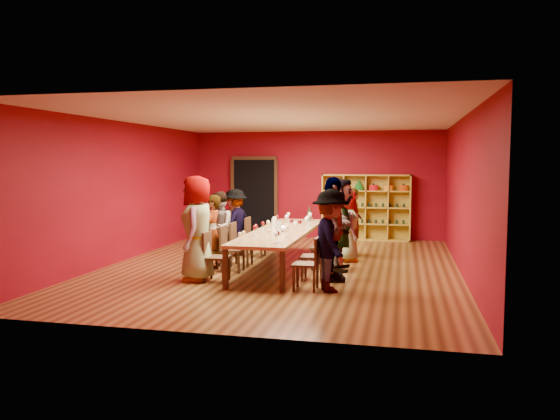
# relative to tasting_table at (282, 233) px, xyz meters

# --- Properties ---
(room_shell) EXTENTS (7.10, 9.10, 3.04)m
(room_shell) POSITION_rel_tasting_table_xyz_m (0.00, 0.00, 0.80)
(room_shell) COLOR #543316
(room_shell) RESTS_ON ground
(tasting_table) EXTENTS (1.10, 4.50, 0.75)m
(tasting_table) POSITION_rel_tasting_table_xyz_m (0.00, 0.00, 0.00)
(tasting_table) COLOR #A17743
(tasting_table) RESTS_ON ground
(doorway) EXTENTS (1.40, 0.17, 2.30)m
(doorway) POSITION_rel_tasting_table_xyz_m (-1.80, 4.43, 0.42)
(doorway) COLOR black
(doorway) RESTS_ON ground
(shelving_unit) EXTENTS (2.40, 0.40, 1.80)m
(shelving_unit) POSITION_rel_tasting_table_xyz_m (1.40, 4.32, 0.28)
(shelving_unit) COLOR gold
(shelving_unit) RESTS_ON ground
(chair_person_left_0) EXTENTS (0.42, 0.42, 0.89)m
(chair_person_left_0) POSITION_rel_tasting_table_xyz_m (-0.91, -1.62, -0.20)
(chair_person_left_0) COLOR black
(chair_person_left_0) RESTS_ON ground
(person_left_0) EXTENTS (0.66, 1.00, 1.89)m
(person_left_0) POSITION_rel_tasting_table_xyz_m (-1.20, -1.62, 0.25)
(person_left_0) COLOR tan
(person_left_0) RESTS_ON ground
(chair_person_left_1) EXTENTS (0.42, 0.42, 0.89)m
(chair_person_left_1) POSITION_rel_tasting_table_xyz_m (-0.91, -0.71, -0.20)
(chair_person_left_1) COLOR black
(chair_person_left_1) RESTS_ON ground
(person_left_1) EXTENTS (0.42, 0.56, 1.49)m
(person_left_1) POSITION_rel_tasting_table_xyz_m (-1.25, -0.71, 0.05)
(person_left_1) COLOR #5481AD
(person_left_1) RESTS_ON ground
(chair_person_left_2) EXTENTS (0.42, 0.42, 0.89)m
(chair_person_left_2) POSITION_rel_tasting_table_xyz_m (-0.91, -0.10, -0.20)
(chair_person_left_2) COLOR black
(chair_person_left_2) RESTS_ON ground
(person_left_2) EXTENTS (0.58, 0.82, 1.53)m
(person_left_2) POSITION_rel_tasting_table_xyz_m (-1.32, -0.10, 0.06)
(person_left_2) COLOR #151F3B
(person_left_2) RESTS_ON ground
(chair_person_left_3) EXTENTS (0.42, 0.42, 0.89)m
(chair_person_left_3) POSITION_rel_tasting_table_xyz_m (-0.91, 1.00, -0.20)
(chair_person_left_3) COLOR black
(chair_person_left_3) RESTS_ON ground
(person_left_3) EXTENTS (0.63, 1.06, 1.53)m
(person_left_3) POSITION_rel_tasting_table_xyz_m (-1.31, 1.00, 0.07)
(person_left_3) COLOR #5985B8
(person_left_3) RESTS_ON ground
(chair_person_right_0) EXTENTS (0.42, 0.42, 0.89)m
(chair_person_right_0) POSITION_rel_tasting_table_xyz_m (0.91, -1.91, -0.20)
(chair_person_right_0) COLOR black
(chair_person_right_0) RESTS_ON ground
(person_right_0) EXTENTS (0.82, 1.18, 1.69)m
(person_right_0) POSITION_rel_tasting_table_xyz_m (1.25, -1.91, 0.15)
(person_right_0) COLOR #4F4E54
(person_right_0) RESTS_ON ground
(chair_person_right_1) EXTENTS (0.42, 0.42, 0.89)m
(chair_person_right_1) POSITION_rel_tasting_table_xyz_m (0.91, -1.14, -0.20)
(chair_person_right_1) COLOR black
(chair_person_right_1) RESTS_ON ground
(person_right_1) EXTENTS (0.77, 1.19, 1.87)m
(person_right_1) POSITION_rel_tasting_table_xyz_m (1.18, -1.14, 0.24)
(person_right_1) COLOR #47484C
(person_right_1) RESTS_ON ground
(chair_person_right_2) EXTENTS (0.42, 0.42, 0.89)m
(chair_person_right_2) POSITION_rel_tasting_table_xyz_m (0.91, -0.07, -0.20)
(chair_person_right_2) COLOR black
(chair_person_right_2) RESTS_ON ground
(person_right_2) EXTENTS (0.57, 1.72, 1.83)m
(person_right_2) POSITION_rel_tasting_table_xyz_m (1.19, -0.07, 0.22)
(person_right_2) COLOR #5A82BA
(person_right_2) RESTS_ON ground
(chair_person_right_3) EXTENTS (0.42, 0.42, 0.89)m
(chair_person_right_3) POSITION_rel_tasting_table_xyz_m (0.91, 0.90, -0.20)
(chair_person_right_3) COLOR black
(chair_person_right_3) RESTS_ON ground
(person_right_3) EXTENTS (0.64, 0.84, 1.53)m
(person_right_3) POSITION_rel_tasting_table_xyz_m (1.24, 0.90, 0.06)
(person_right_3) COLOR tan
(person_right_3) RESTS_ON ground
(chair_person_right_4) EXTENTS (0.42, 0.42, 0.89)m
(chair_person_right_4) POSITION_rel_tasting_table_xyz_m (0.91, 1.64, -0.20)
(chair_person_right_4) COLOR black
(chair_person_right_4) RESTS_ON ground
(person_right_4) EXTENTS (0.47, 0.60, 1.55)m
(person_right_4) POSITION_rel_tasting_table_xyz_m (1.31, 1.64, 0.07)
(person_right_4) COLOR #505056
(person_right_4) RESTS_ON ground
(wine_glass_0) EXTENTS (0.08, 0.08, 0.20)m
(wine_glass_0) POSITION_rel_tasting_table_xyz_m (0.12, 0.37, 0.20)
(wine_glass_0) COLOR white
(wine_glass_0) RESTS_ON tasting_table
(wine_glass_1) EXTENTS (0.08, 0.08, 0.20)m
(wine_glass_1) POSITION_rel_tasting_table_xyz_m (0.29, -1.81, 0.20)
(wine_glass_1) COLOR white
(wine_glass_1) RESTS_ON tasting_table
(wine_glass_2) EXTENTS (0.08, 0.08, 0.19)m
(wine_glass_2) POSITION_rel_tasting_table_xyz_m (-0.32, 0.10, 0.19)
(wine_glass_2) COLOR white
(wine_glass_2) RESTS_ON tasting_table
(wine_glass_3) EXTENTS (0.08, 0.08, 0.20)m
(wine_glass_3) POSITION_rel_tasting_table_xyz_m (-0.35, 1.06, 0.20)
(wine_glass_3) COLOR white
(wine_glass_3) RESTS_ON tasting_table
(wine_glass_4) EXTENTS (0.08, 0.08, 0.21)m
(wine_glass_4) POSITION_rel_tasting_table_xyz_m (0.38, 0.70, 0.20)
(wine_glass_4) COLOR white
(wine_glass_4) RESTS_ON tasting_table
(wine_glass_5) EXTENTS (0.08, 0.08, 0.21)m
(wine_glass_5) POSITION_rel_tasting_table_xyz_m (-0.32, -0.85, 0.20)
(wine_glass_5) COLOR white
(wine_glass_5) RESTS_ON tasting_table
(wine_glass_6) EXTENTS (0.07, 0.07, 0.19)m
(wine_glass_6) POSITION_rel_tasting_table_xyz_m (-0.32, -1.88, 0.19)
(wine_glass_6) COLOR white
(wine_glass_6) RESTS_ON tasting_table
(wine_glass_7) EXTENTS (0.08, 0.08, 0.20)m
(wine_glass_7) POSITION_rel_tasting_table_xyz_m (-0.26, 1.87, 0.19)
(wine_glass_7) COLOR white
(wine_glass_7) RESTS_ON tasting_table
(wine_glass_8) EXTENTS (0.08, 0.08, 0.21)m
(wine_glass_8) POSITION_rel_tasting_table_xyz_m (0.32, -0.19, 0.20)
(wine_glass_8) COLOR white
(wine_glass_8) RESTS_ON tasting_table
(wine_glass_9) EXTENTS (0.07, 0.07, 0.19)m
(wine_glass_9) POSITION_rel_tasting_table_xyz_m (-0.36, -0.15, 0.19)
(wine_glass_9) COLOR white
(wine_glass_9) RESTS_ON tasting_table
(wine_glass_10) EXTENTS (0.07, 0.07, 0.18)m
(wine_glass_10) POSITION_rel_tasting_table_xyz_m (-0.33, -1.64, 0.18)
(wine_glass_10) COLOR white
(wine_glass_10) RESTS_ON tasting_table
(wine_glass_11) EXTENTS (0.08, 0.08, 0.20)m
(wine_glass_11) POSITION_rel_tasting_table_xyz_m (-0.31, -0.96, 0.20)
(wine_glass_11) COLOR white
(wine_glass_11) RESTS_ON tasting_table
(wine_glass_12) EXTENTS (0.07, 0.07, 0.18)m
(wine_glass_12) POSITION_rel_tasting_table_xyz_m (0.04, -1.29, 0.18)
(wine_glass_12) COLOR white
(wine_glass_12) RESTS_ON tasting_table
(wine_glass_13) EXTENTS (0.08, 0.08, 0.20)m
(wine_glass_13) POSITION_rel_tasting_table_xyz_m (0.31, 1.83, 0.19)
(wine_glass_13) COLOR white
(wine_glass_13) RESTS_ON tasting_table
(wine_glass_14) EXTENTS (0.09, 0.09, 0.21)m
(wine_glass_14) POSITION_rel_tasting_table_xyz_m (0.33, 0.16, 0.20)
(wine_glass_14) COLOR white
(wine_glass_14) RESTS_ON tasting_table
(wine_glass_15) EXTENTS (0.09, 0.09, 0.22)m
(wine_glass_15) POSITION_rel_tasting_table_xyz_m (0.29, -0.89, 0.21)
(wine_glass_15) COLOR white
(wine_glass_15) RESTS_ON tasting_table
(wine_glass_16) EXTENTS (0.08, 0.08, 0.19)m
(wine_glass_16) POSITION_rel_tasting_table_xyz_m (0.27, -1.00, 0.19)
(wine_glass_16) COLOR white
(wine_glass_16) RESTS_ON tasting_table
(wine_glass_17) EXTENTS (0.08, 0.08, 0.20)m
(wine_glass_17) POSITION_rel_tasting_table_xyz_m (-0.34, 0.80, 0.19)
(wine_glass_17) COLOR white
(wine_glass_17) RESTS_ON tasting_table
(wine_glass_18) EXTENTS (0.09, 0.09, 0.22)m
(wine_glass_18) POSITION_rel_tasting_table_xyz_m (0.29, 1.64, 0.21)
(wine_glass_18) COLOR white
(wine_glass_18) RESTS_ON tasting_table
(wine_glass_19) EXTENTS (0.08, 0.08, 0.20)m
(wine_glass_19) POSITION_rel_tasting_table_xyz_m (0.29, -1.67, 0.20)
(wine_glass_19) COLOR white
(wine_glass_19) RESTS_ON tasting_table
(wine_glass_20) EXTENTS (0.08, 0.08, 0.20)m
(wine_glass_20) POSITION_rel_tasting_table_xyz_m (-0.17, 1.21, 0.20)
(wine_glass_20) COLOR white
(wine_glass_20) RESTS_ON tasting_table
(wine_glass_21) EXTENTS (0.09, 0.09, 0.21)m
(wine_glass_21) POSITION_rel_tasting_table_xyz_m (0.36, 0.97, 0.21)
(wine_glass_21) COLOR white
(wine_glass_21) RESTS_ON tasting_table
(spittoon_bowl) EXTENTS (0.26, 0.26, 0.14)m
(spittoon_bowl) POSITION_rel_tasting_table_xyz_m (0.03, -0.18, 0.11)
(spittoon_bowl) COLOR #B9BCC1
(spittoon_bowl) RESTS_ON tasting_table
(carafe_a) EXTENTS (0.11, 0.11, 0.24)m
(carafe_a) POSITION_rel_tasting_table_xyz_m (-0.25, 0.31, 0.16)
(carafe_a) COLOR white
(carafe_a) RESTS_ON tasting_table
(carafe_b) EXTENTS (0.11, 0.11, 0.28)m
(carafe_b) POSITION_rel_tasting_table_xyz_m (0.12, -0.80, 0.18)
(carafe_b) COLOR white
(carafe_b) RESTS_ON tasting_table
(wine_bottle) EXTENTS (0.09, 0.09, 0.34)m
(wine_bottle) POSITION_rel_tasting_table_xyz_m (0.26, 1.77, 0.18)
(wine_bottle) COLOR #153A1B
(wine_bottle) RESTS_ON tasting_table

